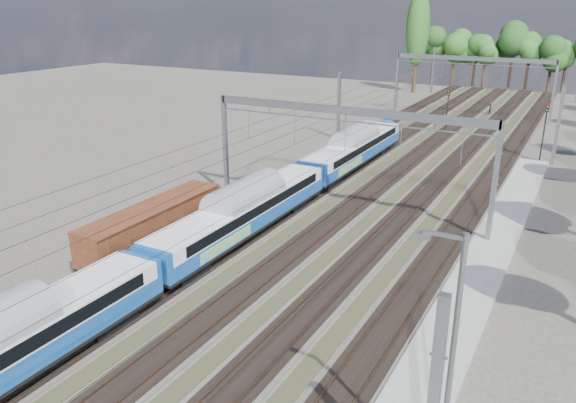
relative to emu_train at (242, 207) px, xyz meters
The scene contains 11 objects.
track_bed 23.75m from the emu_train, 79.02° to the left, with size 21.00×130.00×0.34m.
platform 16.77m from the emu_train, ahead, with size 3.00×70.00×0.30m, color gray.
catenary 31.48m from the emu_train, 81.10° to the left, with size 25.65×130.00×9.00m.
tree_belt 71.76m from the emu_train, 80.54° to the left, with size 40.57×101.93×11.65m.
poplar 77.40m from the emu_train, 97.48° to the left, with size 4.40×4.40×19.04m.
emu_train is the anchor object (origin of this frame).
freight_boxcar 6.34m from the emu_train, 135.58° to the right, with size 2.57×12.38×3.19m.
worker 60.19m from the emu_train, 83.16° to the left, with size 0.60×0.39×1.63m, color black.
signal_near 43.50m from the emu_train, 84.36° to the left, with size 0.37×0.34×5.68m.
signal_far 37.73m from the emu_train, 63.23° to the left, with size 0.41×0.37×6.30m.
lamp_post 24.27m from the emu_train, 40.21° to the right, with size 1.66×0.26×10.05m.
Camera 1 is at (16.75, -10.07, 16.65)m, focal length 35.00 mm.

